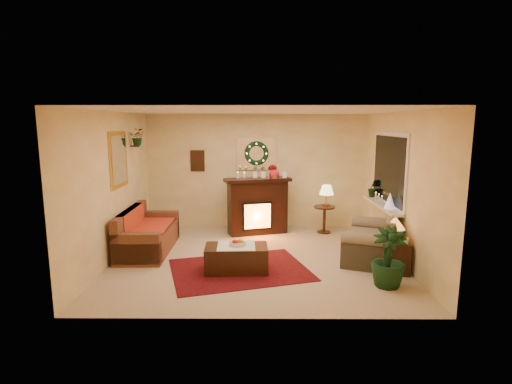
{
  "coord_description": "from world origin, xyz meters",
  "views": [
    {
      "loc": [
        0.05,
        -6.87,
        2.4
      ],
      "look_at": [
        0.0,
        0.35,
        1.15
      ],
      "focal_mm": 28.0,
      "sensor_mm": 36.0,
      "label": 1
    }
  ],
  "objects_px": {
    "side_table_round": "(324,218)",
    "coffee_table": "(236,259)",
    "loveseat": "(371,236)",
    "end_table_square": "(395,256)",
    "sofa": "(148,228)",
    "fireplace": "(257,209)"
  },
  "relations": [
    {
      "from": "end_table_square",
      "to": "coffee_table",
      "type": "relative_size",
      "value": 0.51
    },
    {
      "from": "side_table_round",
      "to": "coffee_table",
      "type": "height_order",
      "value": "side_table_round"
    },
    {
      "from": "loveseat",
      "to": "side_table_round",
      "type": "bearing_deg",
      "value": 129.33
    },
    {
      "from": "loveseat",
      "to": "coffee_table",
      "type": "distance_m",
      "value": 2.47
    },
    {
      "from": "sofa",
      "to": "fireplace",
      "type": "height_order",
      "value": "fireplace"
    },
    {
      "from": "sofa",
      "to": "fireplace",
      "type": "xyz_separation_m",
      "value": [
        2.06,
        1.22,
        0.12
      ]
    },
    {
      "from": "sofa",
      "to": "coffee_table",
      "type": "xyz_separation_m",
      "value": [
        1.72,
        -1.07,
        -0.22
      ]
    },
    {
      "from": "side_table_round",
      "to": "coffee_table",
      "type": "bearing_deg",
      "value": -127.8
    },
    {
      "from": "sofa",
      "to": "fireplace",
      "type": "bearing_deg",
      "value": 29.51
    },
    {
      "from": "loveseat",
      "to": "side_table_round",
      "type": "xyz_separation_m",
      "value": [
        -0.56,
        1.71,
        -0.1
      ]
    },
    {
      "from": "fireplace",
      "to": "loveseat",
      "type": "xyz_separation_m",
      "value": [
        2.04,
        -1.65,
        -0.13
      ]
    },
    {
      "from": "sofa",
      "to": "side_table_round",
      "type": "height_order",
      "value": "sofa"
    },
    {
      "from": "sofa",
      "to": "side_table_round",
      "type": "distance_m",
      "value": 3.76
    },
    {
      "from": "side_table_round",
      "to": "end_table_square",
      "type": "bearing_deg",
      "value": -72.17
    },
    {
      "from": "sofa",
      "to": "loveseat",
      "type": "distance_m",
      "value": 4.12
    },
    {
      "from": "end_table_square",
      "to": "coffee_table",
      "type": "distance_m",
      "value": 2.58
    },
    {
      "from": "end_table_square",
      "to": "sofa",
      "type": "bearing_deg",
      "value": 165.71
    },
    {
      "from": "sofa",
      "to": "end_table_square",
      "type": "relative_size",
      "value": 3.59
    },
    {
      "from": "side_table_round",
      "to": "end_table_square",
      "type": "xyz_separation_m",
      "value": [
        0.76,
        -2.37,
        -0.05
      ]
    },
    {
      "from": "sofa",
      "to": "loveseat",
      "type": "relative_size",
      "value": 1.28
    },
    {
      "from": "side_table_round",
      "to": "loveseat",
      "type": "bearing_deg",
      "value": -71.8
    },
    {
      "from": "end_table_square",
      "to": "loveseat",
      "type": "bearing_deg",
      "value": 106.86
    }
  ]
}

